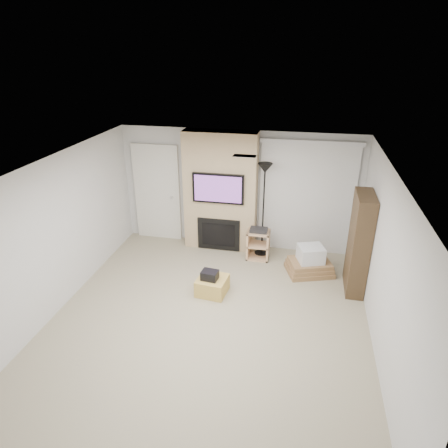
% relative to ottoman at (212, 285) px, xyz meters
% --- Properties ---
extents(floor, '(5.00, 5.50, 0.00)m').
position_rel_ottoman_xyz_m(floor, '(0.12, -0.74, -0.15)').
color(floor, tan).
rests_on(floor, ground).
extents(ceiling, '(5.00, 5.50, 0.00)m').
position_rel_ottoman_xyz_m(ceiling, '(0.12, -0.74, 2.35)').
color(ceiling, white).
rests_on(ceiling, wall_back).
extents(wall_back, '(5.00, 0.00, 2.50)m').
position_rel_ottoman_xyz_m(wall_back, '(0.12, 2.01, 1.10)').
color(wall_back, silver).
rests_on(wall_back, ground).
extents(wall_front, '(5.00, 0.00, 2.50)m').
position_rel_ottoman_xyz_m(wall_front, '(0.12, -3.49, 1.10)').
color(wall_front, silver).
rests_on(wall_front, ground).
extents(wall_left, '(0.00, 5.50, 2.50)m').
position_rel_ottoman_xyz_m(wall_left, '(-2.38, -0.74, 1.10)').
color(wall_left, silver).
rests_on(wall_left, ground).
extents(wall_right, '(0.00, 5.50, 2.50)m').
position_rel_ottoman_xyz_m(wall_right, '(2.62, -0.74, 1.10)').
color(wall_right, silver).
rests_on(wall_right, ground).
extents(hvac_vent, '(0.35, 0.18, 0.01)m').
position_rel_ottoman_xyz_m(hvac_vent, '(0.52, 0.06, 2.35)').
color(hvac_vent, silver).
rests_on(hvac_vent, ceiling).
extents(ottoman, '(0.55, 0.55, 0.30)m').
position_rel_ottoman_xyz_m(ottoman, '(0.00, 0.00, 0.00)').
color(ottoman, gold).
rests_on(ottoman, floor).
extents(black_bag, '(0.30, 0.25, 0.16)m').
position_rel_ottoman_xyz_m(black_bag, '(-0.03, -0.04, 0.23)').
color(black_bag, black).
rests_on(black_bag, ottoman).
extents(fireplace_wall, '(1.50, 0.47, 2.50)m').
position_rel_ottoman_xyz_m(fireplace_wall, '(-0.23, 1.80, 1.09)').
color(fireplace_wall, tan).
rests_on(fireplace_wall, floor).
extents(entry_door, '(1.02, 0.11, 2.14)m').
position_rel_ottoman_xyz_m(entry_door, '(-1.68, 1.97, 0.90)').
color(entry_door, silver).
rests_on(entry_door, floor).
extents(vertical_blinds, '(1.98, 0.10, 2.37)m').
position_rel_ottoman_xyz_m(vertical_blinds, '(1.52, 1.96, 1.12)').
color(vertical_blinds, silver).
rests_on(vertical_blinds, floor).
extents(floor_lamp, '(0.29, 0.29, 1.96)m').
position_rel_ottoman_xyz_m(floor_lamp, '(0.69, 1.60, 1.40)').
color(floor_lamp, black).
rests_on(floor_lamp, floor).
extents(av_stand, '(0.45, 0.38, 0.66)m').
position_rel_ottoman_xyz_m(av_stand, '(0.63, 1.43, 0.20)').
color(av_stand, '#DDAE80').
rests_on(av_stand, floor).
extents(box_stack, '(0.99, 0.87, 0.56)m').
position_rel_ottoman_xyz_m(box_stack, '(1.68, 1.05, 0.06)').
color(box_stack, olive).
rests_on(box_stack, floor).
extents(bookshelf, '(0.30, 0.80, 1.80)m').
position_rel_ottoman_xyz_m(bookshelf, '(2.46, 0.67, 0.75)').
color(bookshelf, '#372818').
rests_on(bookshelf, floor).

